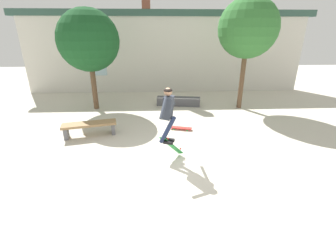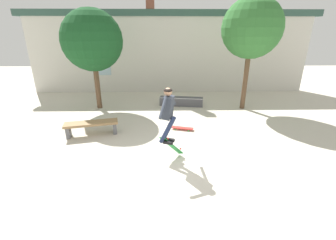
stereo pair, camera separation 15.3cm
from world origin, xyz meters
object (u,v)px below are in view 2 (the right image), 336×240
at_px(tree_right, 252,28).
at_px(skate_ledge, 181,101).
at_px(skateboard_flipping, 171,145).
at_px(tree_left, 92,41).
at_px(skater, 168,111).
at_px(park_bench, 92,125).
at_px(skateboard_resting, 182,128).

xyz_separation_m(tree_right, skate_ledge, (-2.84, 0.44, -3.27)).
bearing_deg(skateboard_flipping, tree_left, 114.82).
distance_m(skate_ledge, skateboard_flipping, 4.91).
bearing_deg(skate_ledge, tree_left, -167.68).
relative_size(tree_left, skateboard_flipping, 6.24).
height_order(skate_ledge, skater, skater).
height_order(park_bench, skateboard_flipping, skateboard_flipping).
relative_size(park_bench, skate_ledge, 0.87).
bearing_deg(tree_left, skateboard_flipping, -55.02).
relative_size(tree_right, skater, 3.12).
relative_size(park_bench, skateboard_resting, 2.25).
height_order(park_bench, skater, skater).
bearing_deg(park_bench, tree_right, 11.88).
height_order(skateboard_flipping, skateboard_resting, skateboard_flipping).
bearing_deg(skateboard_resting, park_bench, 21.96).
bearing_deg(skateboard_resting, skateboard_flipping, 91.68).
xyz_separation_m(tree_right, skateboard_resting, (-3.02, -2.50, -3.41)).
bearing_deg(skateboard_flipping, skateboard_resting, 66.01).
bearing_deg(skateboard_resting, tree_right, -124.84).
bearing_deg(tree_right, skate_ledge, 171.13).
bearing_deg(skateboard_resting, skate_ledge, -77.93).
xyz_separation_m(skateboard_flipping, skateboard_resting, (0.47, 1.92, -0.29)).
distance_m(tree_left, skater, 5.83).
xyz_separation_m(tree_left, park_bench, (0.55, -3.05, -2.66)).
relative_size(skate_ledge, skateboard_resting, 2.60).
relative_size(skater, skateboard_resting, 1.88).
relative_size(tree_right, park_bench, 2.60).
height_order(tree_right, skater, tree_right).
xyz_separation_m(park_bench, skate_ledge, (3.33, 3.30, -0.13)).
relative_size(park_bench, skater, 1.20).
distance_m(tree_left, skate_ledge, 4.78).
height_order(tree_left, skater, tree_left).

